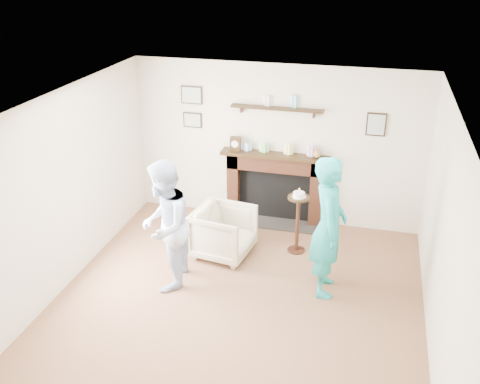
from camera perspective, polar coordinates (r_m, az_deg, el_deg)
name	(u,v)px	position (r m, az deg, el deg)	size (l,w,h in m)	color
ground	(235,308)	(6.70, -0.57, -12.26)	(5.00, 5.00, 0.00)	brown
room_shell	(249,165)	(6.48, 0.95, 2.92)	(4.54, 5.02, 2.52)	beige
armchair	(224,254)	(7.75, -1.74, -6.63)	(0.76, 0.79, 0.72)	tan
man	(168,283)	(7.19, -7.65, -9.62)	(0.83, 0.65, 1.71)	#AEBFDA
woman	(324,289)	(7.11, 8.90, -10.17)	(0.67, 0.44, 1.83)	teal
pedestal_table	(298,213)	(7.58, 6.21, -2.25)	(0.31, 0.31, 0.99)	black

